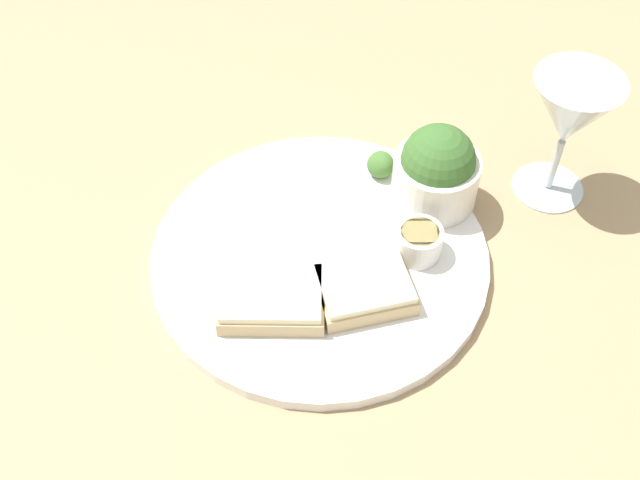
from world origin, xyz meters
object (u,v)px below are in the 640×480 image
at_px(salad_bowl, 437,170).
at_px(cheese_toast_far, 365,290).
at_px(sauce_ramekin, 419,241).
at_px(cheese_toast_near, 272,299).
at_px(wine_glass, 570,116).

relative_size(salad_bowl, cheese_toast_far, 0.84).
bearing_deg(cheese_toast_far, salad_bowl, 81.85).
distance_m(sauce_ramekin, cheese_toast_near, 0.16).
xyz_separation_m(cheese_toast_far, wine_glass, (0.13, 0.23, 0.08)).
distance_m(salad_bowl, wine_glass, 0.14).
bearing_deg(wine_glass, sauce_ramekin, -123.62).
bearing_deg(cheese_toast_near, salad_bowl, 63.09).
distance_m(salad_bowl, cheese_toast_far, 0.16).
bearing_deg(cheese_toast_far, cheese_toast_near, -150.33).
bearing_deg(sauce_ramekin, salad_bowl, 96.19).
height_order(salad_bowl, wine_glass, wine_glass).
distance_m(cheese_toast_near, cheese_toast_far, 0.09).
bearing_deg(cheese_toast_near, cheese_toast_far, 29.67).
height_order(salad_bowl, cheese_toast_near, salad_bowl).
distance_m(sauce_ramekin, cheese_toast_far, 0.08).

